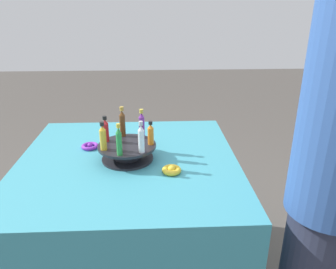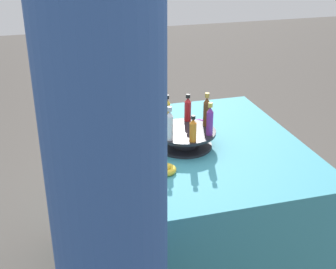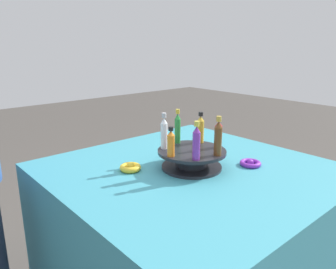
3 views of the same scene
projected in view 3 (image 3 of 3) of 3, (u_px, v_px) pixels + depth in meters
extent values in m
cube|color=teal|center=(190.00, 248.00, 1.43)|extent=(1.05, 1.05, 0.75)
cylinder|color=black|center=(192.00, 167.00, 1.33)|extent=(0.24, 0.24, 0.01)
cylinder|color=black|center=(192.00, 159.00, 1.32)|extent=(0.13, 0.13, 0.05)
cylinder|color=black|center=(192.00, 151.00, 1.31)|extent=(0.28, 0.28, 0.01)
cylinder|color=brown|center=(218.00, 142.00, 1.23)|extent=(0.03, 0.03, 0.11)
cone|color=brown|center=(219.00, 125.00, 1.22)|extent=(0.03, 0.03, 0.02)
cylinder|color=#B79338|center=(219.00, 119.00, 1.21)|extent=(0.02, 0.02, 0.02)
cylinder|color=#B21E23|center=(218.00, 137.00, 1.33)|extent=(0.03, 0.03, 0.09)
cone|color=#B21E23|center=(219.00, 124.00, 1.31)|extent=(0.03, 0.03, 0.02)
cylinder|color=black|center=(219.00, 119.00, 1.31)|extent=(0.02, 0.02, 0.02)
cylinder|color=gold|center=(200.00, 132.00, 1.40)|extent=(0.03, 0.03, 0.10)
cone|color=gold|center=(201.00, 118.00, 1.38)|extent=(0.03, 0.03, 0.02)
cylinder|color=black|center=(201.00, 114.00, 1.38)|extent=(0.02, 0.02, 0.02)
cylinder|color=#288438|center=(178.00, 131.00, 1.39)|extent=(0.03, 0.03, 0.10)
cone|color=#288438|center=(178.00, 116.00, 1.37)|extent=(0.02, 0.02, 0.02)
cylinder|color=gold|center=(178.00, 111.00, 1.37)|extent=(0.02, 0.02, 0.02)
cylinder|color=silver|center=(164.00, 136.00, 1.31)|extent=(0.03, 0.03, 0.11)
cone|color=silver|center=(164.00, 120.00, 1.30)|extent=(0.03, 0.03, 0.02)
cylinder|color=#B2B2B7|center=(164.00, 115.00, 1.29)|extent=(0.02, 0.02, 0.02)
cylinder|color=orange|center=(171.00, 146.00, 1.23)|extent=(0.03, 0.03, 0.08)
cone|color=orange|center=(171.00, 133.00, 1.21)|extent=(0.03, 0.03, 0.02)
cylinder|color=black|center=(171.00, 129.00, 1.21)|extent=(0.02, 0.02, 0.01)
cylinder|color=#702D93|center=(196.00, 146.00, 1.19)|extent=(0.03, 0.03, 0.10)
cone|color=#702D93|center=(197.00, 129.00, 1.17)|extent=(0.03, 0.03, 0.02)
cylinder|color=gold|center=(197.00, 124.00, 1.17)|extent=(0.02, 0.02, 0.02)
torus|color=gold|center=(130.00, 168.00, 1.30)|extent=(0.09, 0.09, 0.02)
sphere|color=gold|center=(130.00, 166.00, 1.30)|extent=(0.03, 0.03, 0.03)
torus|color=purple|center=(250.00, 163.00, 1.36)|extent=(0.09, 0.09, 0.02)
sphere|color=purple|center=(250.00, 162.00, 1.35)|extent=(0.03, 0.03, 0.03)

